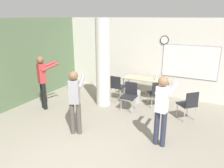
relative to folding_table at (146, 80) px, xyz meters
name	(u,v)px	position (x,y,z in m)	size (l,w,h in m)	color
wall_left_accent	(28,61)	(-3.55, -1.98, 0.73)	(0.12, 7.00, 2.80)	#5B7551
wall_back	(151,57)	(-0.02, 0.58, 0.73)	(8.00, 0.15, 2.80)	silver
support_pillar	(103,63)	(-1.06, -1.22, 0.73)	(0.47, 0.47, 2.80)	silver
folding_table	(146,80)	(0.00, 0.00, 0.00)	(1.65, 0.61, 0.72)	tan
bottle_on_table	(156,77)	(0.35, 0.00, 0.16)	(0.06, 0.06, 0.27)	silver
waste_bin	(136,96)	(-0.16, -0.53, -0.47)	(0.31, 0.31, 0.40)	#B2B2B7
chair_table_front	(130,94)	(-0.11, -1.23, -0.16)	(0.45, 0.45, 0.87)	#232328
chair_table_left	(117,85)	(-0.86, -0.59, -0.16)	(0.45, 0.45, 0.87)	#232328
chair_mid_room	(189,103)	(1.64, -1.16, -0.16)	(0.62, 0.62, 0.87)	#232328
chair_table_right	(157,92)	(0.58, -0.64, -0.16)	(0.61, 0.61, 0.87)	#232328
person_watching_back	(43,78)	(-2.58, -2.35, 0.33)	(0.57, 0.68, 1.70)	black
person_playing_side	(162,106)	(1.27, -2.75, 0.29)	(0.42, 0.66, 1.64)	#2D3347
person_playing_front	(75,98)	(-0.75, -3.19, 0.28)	(0.51, 0.65, 1.62)	#514C47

